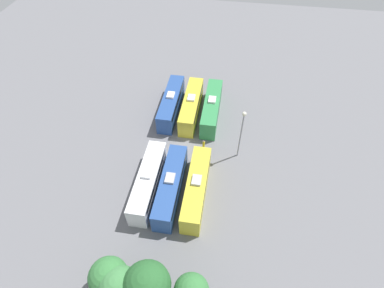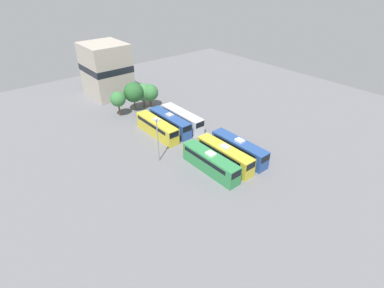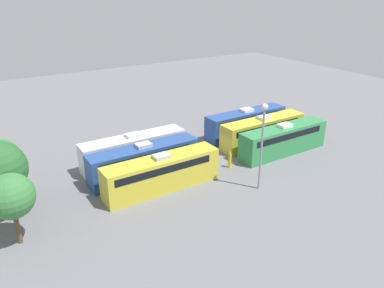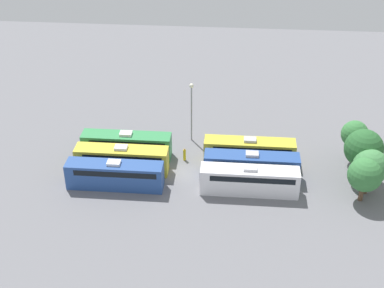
{
  "view_description": "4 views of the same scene",
  "coord_description": "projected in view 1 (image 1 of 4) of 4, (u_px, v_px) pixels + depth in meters",
  "views": [
    {
      "loc": [
        -6.28,
        30.11,
        35.1
      ],
      "look_at": [
        -1.54,
        0.43,
        1.9
      ],
      "focal_mm": 28.0,
      "sensor_mm": 36.0,
      "label": 1
    },
    {
      "loc": [
        -32.74,
        -38.61,
        30.7
      ],
      "look_at": [
        -1.75,
        -1.39,
        1.51
      ],
      "focal_mm": 28.0,
      "sensor_mm": 36.0,
      "label": 2
    },
    {
      "loc": [
        -32.38,
        23.08,
        18.51
      ],
      "look_at": [
        0.92,
        1.75,
        1.88
      ],
      "focal_mm": 35.0,
      "sensor_mm": 36.0,
      "label": 3
    },
    {
      "loc": [
        56.25,
        5.55,
        39.31
      ],
      "look_at": [
        -1.91,
        0.54,
        3.34
      ],
      "focal_mm": 50.0,
      "sensor_mm": 36.0,
      "label": 4
    }
  ],
  "objects": [
    {
      "name": "bus_2",
      "position": [
        171.0,
        103.0,
        51.25
      ],
      "size": [
        2.54,
        11.91,
        3.7
      ],
      "color": "#284C93",
      "rests_on": "ground_plane"
    },
    {
      "name": "tree_2",
      "position": [
        119.0,
        288.0,
        29.36
      ],
      "size": [
        4.26,
        4.26,
        6.01
      ],
      "color": "brown",
      "rests_on": "ground_plane"
    },
    {
      "name": "ground_plane",
      "position": [
        183.0,
        149.0,
        46.64
      ],
      "size": [
        112.14,
        112.14,
        0.0
      ],
      "primitive_type": "plane",
      "color": "slate"
    },
    {
      "name": "bus_3",
      "position": [
        196.0,
        188.0,
        39.61
      ],
      "size": [
        2.54,
        11.91,
        3.7
      ],
      "color": "gold",
      "rests_on": "ground_plane"
    },
    {
      "name": "tree_1",
      "position": [
        147.0,
        285.0,
        28.74
      ],
      "size": [
        4.78,
        4.78,
        7.06
      ],
      "color": "brown",
      "rests_on": "ground_plane"
    },
    {
      "name": "bus_4",
      "position": [
        171.0,
        186.0,
        39.82
      ],
      "size": [
        2.54,
        11.91,
        3.7
      ],
      "color": "#284C93",
      "rests_on": "ground_plane"
    },
    {
      "name": "bus_1",
      "position": [
        191.0,
        106.0,
        50.77
      ],
      "size": [
        2.54,
        11.91,
        3.7
      ],
      "color": "gold",
      "rests_on": "ground_plane"
    },
    {
      "name": "bus_0",
      "position": [
        212.0,
        108.0,
        50.43
      ],
      "size": [
        2.54,
        11.91,
        3.7
      ],
      "color": "#338C4C",
      "rests_on": "ground_plane"
    },
    {
      "name": "worker_person",
      "position": [
        204.0,
        145.0,
        46.06
      ],
      "size": [
        0.36,
        0.36,
        1.81
      ],
      "color": "gold",
      "rests_on": "ground_plane"
    },
    {
      "name": "tree_3",
      "position": [
        109.0,
        277.0,
        30.24
      ],
      "size": [
        4.08,
        4.08,
        5.72
      ],
      "color": "brown",
      "rests_on": "ground_plane"
    },
    {
      "name": "bus_5",
      "position": [
        148.0,
        181.0,
        40.33
      ],
      "size": [
        2.54,
        11.91,
        3.7
      ],
      "color": "silver",
      "rests_on": "ground_plane"
    },
    {
      "name": "light_pole",
      "position": [
        242.0,
        128.0,
        41.47
      ],
      "size": [
        0.6,
        0.6,
        8.77
      ],
      "color": "gray",
      "rests_on": "ground_plane"
    }
  ]
}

